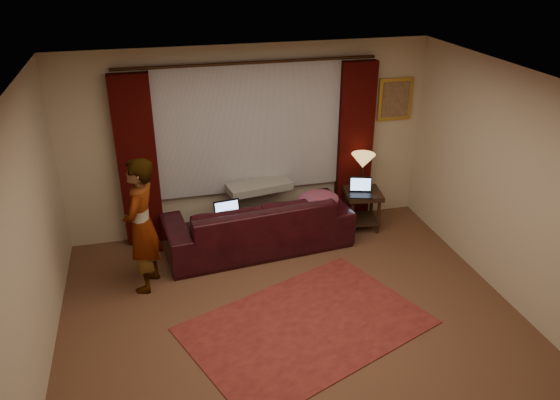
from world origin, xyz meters
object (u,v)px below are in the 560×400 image
(laptop_sofa, at_px, (230,214))
(laptop_table, at_px, (361,188))
(tiffany_lamp, at_px, (362,172))
(person, at_px, (142,226))
(end_table, at_px, (362,210))
(sofa, at_px, (257,213))

(laptop_sofa, relative_size, laptop_table, 1.09)
(tiffany_lamp, relative_size, laptop_table, 1.54)
(laptop_table, relative_size, person, 0.21)
(person, bearing_deg, laptop_sofa, 130.92)
(person, bearing_deg, end_table, 123.18)
(sofa, height_order, end_table, sofa)
(laptop_table, bearing_deg, person, -150.35)
(laptop_sofa, relative_size, end_table, 0.66)
(laptop_sofa, xyz_separation_m, person, (-1.09, -0.43, 0.20))
(tiffany_lamp, bearing_deg, sofa, -171.37)
(laptop_sofa, bearing_deg, laptop_table, -1.12)
(end_table, distance_m, tiffany_lamp, 0.56)
(end_table, bearing_deg, laptop_table, -127.51)
(laptop_table, xyz_separation_m, person, (-2.95, -0.63, 0.13))
(person, bearing_deg, sofa, 131.37)
(end_table, relative_size, laptop_table, 1.66)
(tiffany_lamp, distance_m, person, 3.16)
(laptop_sofa, distance_m, tiffany_lamp, 2.01)
(sofa, xyz_separation_m, tiffany_lamp, (1.57, 0.24, 0.34))
(laptop_sofa, distance_m, laptop_table, 1.88)
(sofa, height_order, laptop_sofa, sofa)
(end_table, height_order, person, person)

